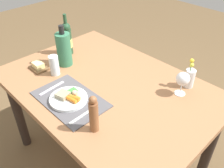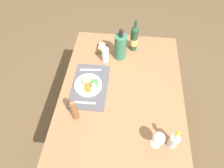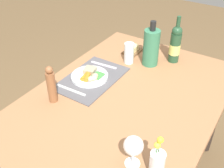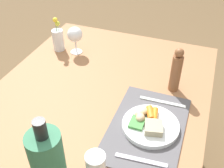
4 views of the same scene
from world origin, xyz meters
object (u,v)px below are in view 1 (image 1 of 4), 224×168
wine_glass (183,79)px  water_tumbler (54,66)px  flower_vase (190,77)px  dinner_plate (69,98)px  fork (52,88)px  pepper_mill (94,115)px  knife (84,114)px  butter_dish (38,66)px  cooler_bottle (64,49)px  dining_table (107,96)px  wine_bottle (67,39)px

wine_glass → water_tumbler: bearing=-149.1°
flower_vase → water_tumbler: (-0.71, -0.54, -0.01)m
wine_glass → dinner_plate: bearing=-128.4°
fork → pepper_mill: pepper_mill is taller
knife → butter_dish: 0.61m
pepper_mill → butter_dish: bearing=172.4°
dinner_plate → flower_vase: 0.76m
dinner_plate → pepper_mill: 0.30m
butter_dish → cooler_bottle: (0.08, 0.18, 0.11)m
pepper_mill → fork: bearing=176.0°
flower_vase → wine_glass: 0.11m
dining_table → flower_vase: 0.55m
butter_dish → pepper_mill: size_ratio=0.59×
flower_vase → cooler_bottle: bearing=-152.2°
fork → cooler_bottle: bearing=123.1°
fork → butter_dish: 0.28m
fork → knife: same height
dining_table → flower_vase: size_ratio=6.99×
knife → water_tumbler: bearing=163.6°
dinner_plate → flower_vase: flower_vase is taller
dinner_plate → flower_vase: size_ratio=1.13×
dining_table → water_tumbler: size_ratio=9.99×
wine_glass → water_tumbler: 0.84m
pepper_mill → wine_bottle: 0.85m
butter_dish → water_tumbler: size_ratio=0.93×
butter_dish → dining_table: bearing=24.9°
dinner_plate → cooler_bottle: 0.44m
pepper_mill → dining_table: bearing=127.6°
butter_dish → water_tumbler: (0.14, 0.05, 0.04)m
fork → knife: size_ratio=0.92×
dining_table → fork: fork is taller
dinner_plate → butter_dish: 0.44m
dining_table → cooler_bottle: (-0.39, -0.04, 0.22)m
knife → fork: bearing=177.1°
flower_vase → cooler_bottle: 0.88m
fork → wine_glass: bearing=37.6°
pepper_mill → cooler_bottle: bearing=156.9°
flower_vase → cooler_bottle: (-0.77, -0.41, 0.06)m
butter_dish → water_tumbler: bearing=19.2°
flower_vase → wine_bottle: size_ratio=0.64×
wine_bottle → cooler_bottle: size_ratio=1.05×
dinner_plate → cooler_bottle: size_ratio=0.75×
pepper_mill → flower_vase: bearing=78.9°
fork → dinner_plate: bearing=-0.8°
flower_vase → pepper_mill: size_ratio=0.91×
fork → wine_bottle: wine_bottle is taller
cooler_bottle → wine_bottle: bearing=136.4°
butter_dish → water_tumbler: water_tumbler is taller
dinner_plate → pepper_mill: bearing=-9.0°
pepper_mill → cooler_bottle: 0.69m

